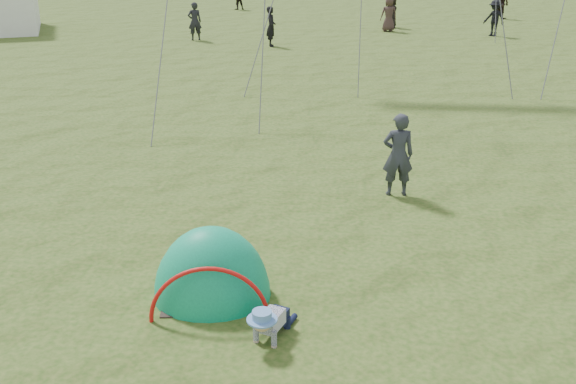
{
  "coord_description": "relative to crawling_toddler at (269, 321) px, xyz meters",
  "views": [
    {
      "loc": [
        -0.21,
        -6.63,
        4.75
      ],
      "look_at": [
        -1.07,
        2.64,
        1.0
      ],
      "focal_mm": 40.0,
      "sensor_mm": 36.0,
      "label": 1
    }
  ],
  "objects": [
    {
      "name": "crawling_toddler",
      "position": [
        0.0,
        0.0,
        0.0
      ],
      "size": [
        0.69,
        0.81,
        0.53
      ],
      "primitive_type": null,
      "rotation": [
        0.0,
        0.0,
        -0.35
      ],
      "color": "black",
      "rests_on": "ground"
    },
    {
      "name": "crowd_person_4",
      "position": [
        3.15,
        29.45,
        0.58
      ],
      "size": [
        0.56,
        0.84,
        1.69
      ],
      "primitive_type": "imported",
      "rotation": [
        0.0,
        0.0,
        1.6
      ],
      "color": "black",
      "rests_on": "ground"
    },
    {
      "name": "popup_tent",
      "position": [
        -0.92,
        0.94,
        -0.26
      ],
      "size": [
        1.81,
        1.56,
        2.12
      ],
      "primitive_type": "ellipsoid",
      "rotation": [
        0.0,
        0.0,
        0.14
      ],
      "color": "#0F7F59",
      "rests_on": "ground"
    },
    {
      "name": "crowd_person_9",
      "position": [
        8.04,
        26.77,
        0.61
      ],
      "size": [
        1.27,
        1.25,
        1.75
      ],
      "primitive_type": "imported",
      "rotation": [
        0.0,
        0.0,
        5.53
      ],
      "color": "black",
      "rests_on": "ground"
    },
    {
      "name": "ground",
      "position": [
        1.07,
        -0.14,
        -0.26
      ],
      "size": [
        140.0,
        140.0,
        0.0
      ],
      "primitive_type": "plane",
      "color": "#214311"
    },
    {
      "name": "crowd_person_10",
      "position": [
        2.9,
        27.96,
        0.6
      ],
      "size": [
        0.94,
        0.71,
        1.74
      ],
      "primitive_type": "imported",
      "rotation": [
        0.0,
        0.0,
        3.34
      ],
      "color": "#3A2926",
      "rests_on": "ground"
    },
    {
      "name": "crowd_person_1",
      "position": [
        9.96,
        34.1,
        0.61
      ],
      "size": [
        1.03,
        1.08,
        1.76
      ],
      "primitive_type": "imported",
      "rotation": [
        0.0,
        0.0,
        2.16
      ],
      "color": "black",
      "rests_on": "ground"
    },
    {
      "name": "crowd_person_6",
      "position": [
        -2.65,
        22.63,
        0.61
      ],
      "size": [
        0.57,
        0.72,
        1.76
      ],
      "primitive_type": "imported",
      "rotation": [
        0.0,
        0.0,
        1.82
      ],
      "color": "black",
      "rests_on": "ground"
    },
    {
      "name": "standing_adult",
      "position": [
        1.88,
        5.04,
        0.56
      ],
      "size": [
        0.64,
        0.46,
        1.64
      ],
      "primitive_type": "imported",
      "rotation": [
        0.0,
        0.0,
        3.25
      ],
      "color": "#292B34",
      "rests_on": "ground"
    },
    {
      "name": "crowd_person_0",
      "position": [
        -6.48,
        24.05,
        0.62
      ],
      "size": [
        0.76,
        0.64,
        1.77
      ],
      "primitive_type": "imported",
      "rotation": [
        0.0,
        0.0,
        3.54
      ],
      "color": "black",
      "rests_on": "ground"
    }
  ]
}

